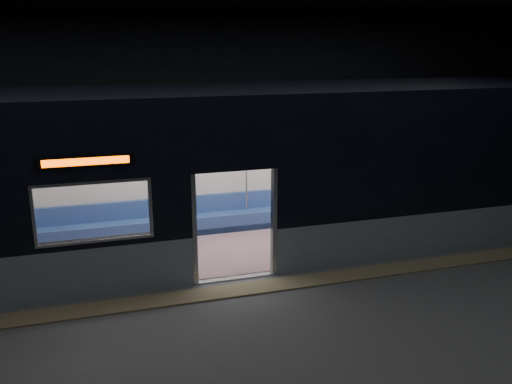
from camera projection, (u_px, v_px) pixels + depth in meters
name	position (u px, v px, depth m)	size (l,w,h in m)	color
station_floor	(252.00, 304.00, 9.02)	(24.00, 14.00, 0.01)	#47494C
station_envelope	(251.00, 81.00, 8.03)	(24.00, 14.00, 5.00)	black
tactile_strip	(243.00, 289.00, 9.53)	(22.80, 0.50, 0.03)	#8C7F59
metro_car	(216.00, 164.00, 10.87)	(18.00, 3.04, 3.35)	#8E9EA9
passenger	(348.00, 189.00, 13.05)	(0.39, 0.68, 1.36)	black
handbag	(352.00, 196.00, 12.88)	(0.28, 0.24, 0.14)	black
transit_map	(372.00, 158.00, 13.38)	(0.88, 0.03, 0.57)	white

